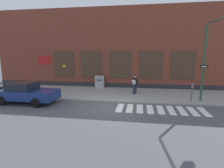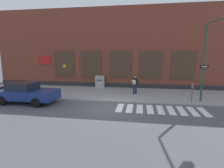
{
  "view_description": "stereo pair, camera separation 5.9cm",
  "coord_description": "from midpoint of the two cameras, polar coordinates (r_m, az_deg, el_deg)",
  "views": [
    {
      "loc": [
        1.98,
        -11.25,
        3.64
      ],
      "look_at": [
        -0.07,
        1.71,
        1.34
      ],
      "focal_mm": 28.0,
      "sensor_mm": 36.0,
      "label": 1
    },
    {
      "loc": [
        2.04,
        -11.24,
        3.64
      ],
      "look_at": [
        -0.07,
        1.71,
        1.34
      ],
      "focal_mm": 28.0,
      "sensor_mm": 36.0,
      "label": 2
    }
  ],
  "objects": [
    {
      "name": "red_car",
      "position": [
        14.43,
        -26.49,
        -2.6
      ],
      "size": [
        4.64,
        2.06,
        1.53
      ],
      "color": "navy",
      "rests_on": "ground"
    },
    {
      "name": "building_backdrop",
      "position": [
        20.18,
        3.34,
        11.35
      ],
      "size": [
        28.0,
        4.06,
        8.31
      ],
      "color": "brown",
      "rests_on": "ground"
    },
    {
      "name": "traffic_light",
      "position": [
        13.48,
        29.9,
        10.18
      ],
      "size": [
        0.77,
        2.92,
        5.71
      ],
      "color": "#234C33",
      "rests_on": "sidewalk"
    },
    {
      "name": "sidewalk",
      "position": [
        15.91,
        1.51,
        -3.11
      ],
      "size": [
        28.0,
        5.43,
        0.1
      ],
      "color": "gray",
      "rests_on": "ground"
    },
    {
      "name": "parking_meter",
      "position": [
        14.04,
        24.62,
        -1.64
      ],
      "size": [
        0.13,
        0.11,
        1.44
      ],
      "color": "#47474C",
      "rests_on": "sidewalk"
    },
    {
      "name": "utility_box",
      "position": [
        18.34,
        -4.11,
        0.76
      ],
      "size": [
        0.92,
        0.56,
        1.25
      ],
      "color": "#9E9E9E",
      "rests_on": "sidewalk"
    },
    {
      "name": "busker",
      "position": [
        15.38,
        7.3,
        0.26
      ],
      "size": [
        0.71,
        0.54,
        1.71
      ],
      "color": "#1E233D",
      "rests_on": "sidewalk"
    },
    {
      "name": "crosswalk",
      "position": [
        12.0,
        15.4,
        -8.06
      ],
      "size": [
        5.78,
        1.9,
        0.01
      ],
      "color": "silver",
      "rests_on": "ground"
    },
    {
      "name": "ground_plane",
      "position": [
        11.98,
        -1.09,
        -7.76
      ],
      "size": [
        160.0,
        160.0,
        0.0
      ],
      "primitive_type": "plane",
      "color": "#4C4C51"
    }
  ]
}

